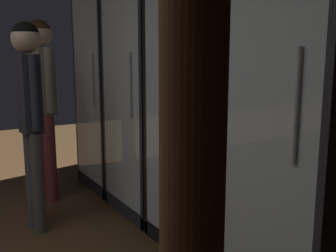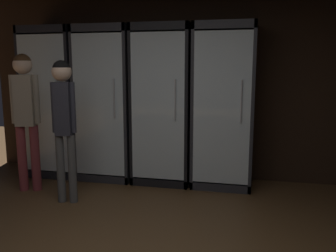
# 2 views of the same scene
# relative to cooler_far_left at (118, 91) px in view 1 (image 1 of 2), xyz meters

# --- Properties ---
(wall_back) EXTENTS (6.00, 0.06, 2.80)m
(wall_back) POSITION_rel_cooler_far_left_xyz_m (1.90, 0.30, 0.38)
(wall_back) COLOR black
(wall_back) RESTS_ON ground
(cooler_far_left) EXTENTS (0.76, 0.62, 2.08)m
(cooler_far_left) POSITION_rel_cooler_far_left_xyz_m (0.00, 0.00, 0.00)
(cooler_far_left) COLOR black
(cooler_far_left) RESTS_ON ground
(cooler_left) EXTENTS (0.76, 0.62, 2.08)m
(cooler_left) POSITION_rel_cooler_far_left_xyz_m (0.79, 0.00, -0.00)
(cooler_left) COLOR #2B2B30
(cooler_left) RESTS_ON ground
(cooler_center) EXTENTS (0.76, 0.62, 2.08)m
(cooler_center) POSITION_rel_cooler_far_left_xyz_m (1.58, 0.00, 0.00)
(cooler_center) COLOR black
(cooler_center) RESTS_ON ground
(cooler_right) EXTENTS (0.76, 0.62, 2.08)m
(cooler_right) POSITION_rel_cooler_far_left_xyz_m (2.37, 0.00, -0.00)
(cooler_right) COLOR #2B2B30
(cooler_right) RESTS_ON ground
(shopper_near) EXTENTS (0.27, 0.21, 1.61)m
(shopper_near) POSITION_rel_cooler_far_left_xyz_m (0.69, -1.04, 0.03)
(shopper_near) COLOR #4C4C4C
(shopper_near) RESTS_ON ground
(shopper_far) EXTENTS (0.34, 0.22, 1.69)m
(shopper_far) POSITION_rel_cooler_far_left_xyz_m (0.03, -0.78, 0.04)
(shopper_far) COLOR brown
(shopper_far) RESTS_ON ground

